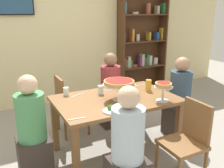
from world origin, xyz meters
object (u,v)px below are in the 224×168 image
diner_head_east (179,103)px  water_glass_clear_near (101,90)px  bookshelf (141,42)px  cutlery_knife_far (77,119)px  diner_near_left (127,155)px  television (8,1)px  cutlery_knife_near (78,95)px  chair_far_left (68,102)px  salad_plate_near_diner (123,88)px  cutlery_fork_near (141,85)px  personal_pizza_stand (163,87)px  chair_near_right (188,138)px  cutlery_fork_far (105,90)px  deep_dish_pizza_stand (119,83)px  beer_glass_amber_tall (148,85)px  dining_table (116,105)px  diner_far_right (111,95)px  salad_plate_far_diner (112,110)px  water_glass_clear_far (66,91)px  diner_head_west (33,135)px

diner_head_east → water_glass_clear_near: diner_head_east is taller
bookshelf → cutlery_knife_far: (-2.32, -2.37, -0.35)m
diner_head_east → diner_near_left: 1.55m
television → cutlery_knife_near: bearing=-74.4°
diner_head_east → cutlery_knife_near: bearing=-11.3°
chair_far_left → cutlery_knife_far: bearing=-12.3°
bookshelf → cutlery_knife_near: size_ratio=12.29×
salad_plate_near_diner → cutlery_fork_near: 0.32m
salad_plate_near_diner → chair_far_left: bearing=139.5°
personal_pizza_stand → salad_plate_near_diner: size_ratio=0.96×
chair_near_right → chair_far_left: (-0.79, 1.56, 0.00)m
cutlery_knife_near → cutlery_fork_far: same height
bookshelf → water_glass_clear_near: (-1.81, -1.80, -0.30)m
salad_plate_near_diner → cutlery_knife_near: (-0.62, 0.06, -0.02)m
deep_dish_pizza_stand → beer_glass_amber_tall: deep_dish_pizza_stand is taller
dining_table → diner_far_right: bearing=67.5°
chair_far_left → personal_pizza_stand: personal_pizza_stand is taller
diner_far_right → deep_dish_pizza_stand: 1.00m
chair_far_left → salad_plate_far_diner: chair_far_left is taller
diner_head_east → cutlery_fork_near: diner_head_east is taller
chair_far_left → water_glass_clear_far: bearing=-18.0°
dining_table → cutlery_knife_far: cutlery_knife_far is taller
water_glass_clear_far → cutlery_fork_near: water_glass_clear_far is taller
dining_table → bookshelf: bookshelf is taller
water_glass_clear_near → salad_plate_far_diner: bearing=-103.0°
television → diner_head_east: (1.92, -2.09, -1.41)m
dining_table → cutlery_fork_far: bearing=88.7°
diner_far_right → chair_far_left: size_ratio=1.32×
diner_head_west → cutlery_fork_far: diner_head_west is taller
diner_far_right → cutlery_knife_far: diner_far_right is taller
water_glass_clear_far → cutlery_knife_far: bearing=-99.2°
television → personal_pizza_stand: bearing=-61.7°
bookshelf → television: 2.71m
chair_near_right → chair_far_left: size_ratio=1.00×
bookshelf → diner_head_east: (-0.67, -2.00, -0.60)m
beer_glass_amber_tall → cutlery_fork_near: (0.05, 0.26, -0.07)m
salad_plate_far_diner → cutlery_knife_far: salad_plate_far_diner is taller
deep_dish_pizza_stand → salad_plate_near_diner: size_ratio=1.63×
deep_dish_pizza_stand → salad_plate_near_diner: (0.24, 0.32, -0.19)m
water_glass_clear_far → cutlery_knife_near: bearing=-33.4°
diner_head_east → water_glass_clear_far: diner_head_east is taller
salad_plate_near_diner → diner_head_west: bearing=-168.8°
bookshelf → personal_pizza_stand: 2.69m
diner_near_left → water_glass_clear_far: bearing=9.9°
diner_near_left → water_glass_clear_far: diner_near_left is taller
cutlery_fork_far → television: bearing=-46.8°
deep_dish_pizza_stand → cutlery_fork_far: size_ratio=2.13×
diner_far_right → chair_far_left: diner_far_right is taller
deep_dish_pizza_stand → personal_pizza_stand: bearing=-31.4°
cutlery_fork_far → cutlery_knife_far: 0.91m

